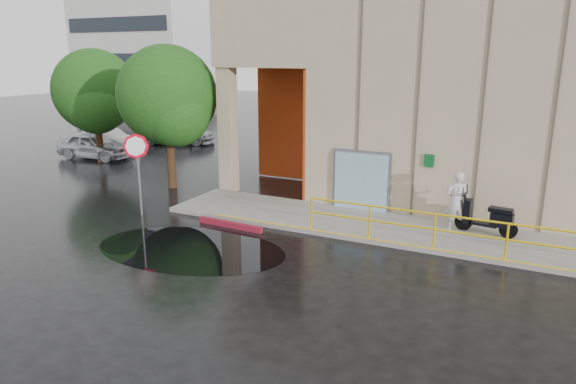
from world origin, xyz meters
name	(u,v)px	position (x,y,z in m)	size (l,w,h in m)	color
ground	(280,272)	(0.00, 0.00, 0.00)	(120.00, 120.00, 0.00)	black
sidewalk	(465,239)	(4.00, 4.50, 0.07)	(20.00, 3.00, 0.15)	gray
building	(528,89)	(5.10, 10.98, 4.21)	(20.00, 10.17, 8.00)	tan
guardrail	(470,235)	(4.25, 3.15, 0.68)	(9.56, 0.06, 1.03)	#DEB40B
distant_building	(148,32)	(-28.00, 27.98, 7.50)	(12.00, 8.08, 15.00)	beige
person	(456,201)	(3.57, 5.09, 1.08)	(0.68, 0.45, 1.86)	silver
scooter	(488,208)	(4.52, 5.03, 0.97)	(1.89, 0.84, 1.43)	black
stop_sign	(137,157)	(-6.64, 2.25, 2.08)	(0.64, 0.65, 2.89)	slate
red_curb	(230,225)	(-3.10, 2.50, 0.09)	(2.40, 0.18, 0.18)	maroon
puddle	(190,249)	(-3.11, 0.35, 0.00)	(5.79, 3.56, 0.01)	black
car_a	(94,146)	(-15.91, 9.05, 0.70)	(1.66, 4.13, 1.41)	#B6B9BF
car_b	(108,139)	(-17.13, 11.26, 0.66)	(1.39, 3.99, 1.32)	white
car_c	(175,133)	(-15.00, 14.87, 0.72)	(2.01, 4.94, 1.43)	silver
tree_near	(169,100)	(-7.97, 5.80, 3.72)	(4.05, 4.05, 5.91)	black
tree_far	(95,94)	(-14.85, 8.46, 3.53)	(4.21, 4.21, 5.80)	black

